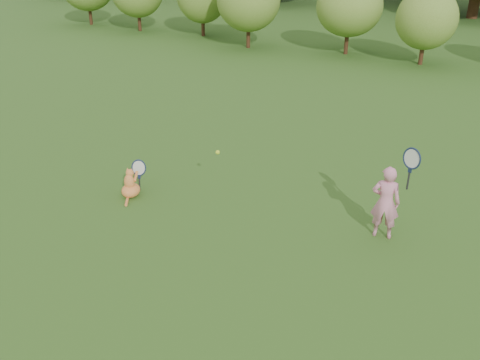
% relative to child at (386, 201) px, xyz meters
% --- Properties ---
extents(ground, '(100.00, 100.00, 0.00)m').
position_rel_child_xyz_m(ground, '(-2.33, -1.27, -0.60)').
color(ground, '#1E4C15').
rests_on(ground, ground).
extents(shrub_row, '(28.00, 3.00, 2.80)m').
position_rel_child_xyz_m(shrub_row, '(-2.33, 11.73, 0.80)').
color(shrub_row, '#5B7725').
rests_on(shrub_row, ground).
extents(child, '(0.64, 0.37, 1.71)m').
position_rel_child_xyz_m(child, '(0.00, 0.00, 0.00)').
color(child, '#CF7C92').
rests_on(child, ground).
extents(cat, '(0.38, 0.70, 0.70)m').
position_rel_child_xyz_m(cat, '(-4.16, -0.52, -0.33)').
color(cat, '#BF7224').
rests_on(cat, ground).
extents(tennis_ball, '(0.07, 0.07, 0.07)m').
position_rel_child_xyz_m(tennis_ball, '(-2.79, 0.06, 0.23)').
color(tennis_ball, '#A3DF1A').
rests_on(tennis_ball, ground).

